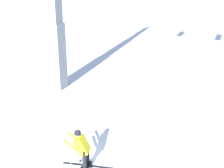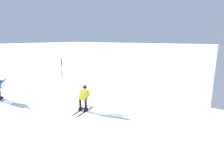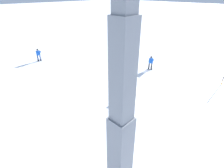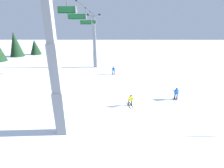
% 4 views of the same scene
% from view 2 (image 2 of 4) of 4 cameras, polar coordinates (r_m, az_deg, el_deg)
% --- Properties ---
extents(ground_plane, '(260.00, 260.00, 0.00)m').
position_cam_2_polar(ground_plane, '(11.38, -10.24, -7.03)').
color(ground_plane, white).
extents(skier_carving_main, '(1.79, 0.86, 1.52)m').
position_cam_2_polar(skier_carving_main, '(10.77, -8.29, -3.66)').
color(skier_carving_main, black).
rests_on(skier_carving_main, ground_plane).
extents(trail_marker_pole, '(0.07, 0.28, 2.10)m').
position_cam_2_polar(trail_marker_pole, '(19.56, -14.65, 4.80)').
color(trail_marker_pole, orange).
rests_on(trail_marker_pole, ground_plane).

